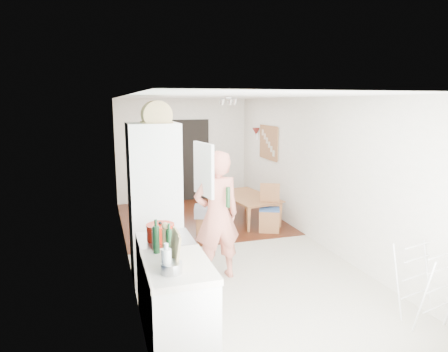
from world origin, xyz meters
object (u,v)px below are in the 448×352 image
dining_table (248,210)px  stool (204,226)px  dining_chair (269,208)px  person (217,204)px  drying_rack (426,286)px

dining_table → stool: (-1.12, -0.69, -0.03)m
dining_table → dining_chair: 0.81m
person → dining_chair: (1.52, 1.65, -0.61)m
person → drying_rack: bearing=131.5°
person → drying_rack: (1.84, -1.82, -0.62)m
dining_table → stool: 1.31m
dining_table → drying_rack: (0.46, -4.23, 0.21)m
dining_chair → stool: dining_chair is taller
dining_chair → stool: size_ratio=2.29×
dining_table → drying_rack: 4.26m
drying_rack → dining_table: bearing=83.2°
dining_table → drying_rack: bearing=178.0°
dining_table → dining_chair: (0.13, -0.77, 0.22)m
dining_table → drying_rack: size_ratio=1.49×
person → stool: (0.27, 1.73, -0.86)m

